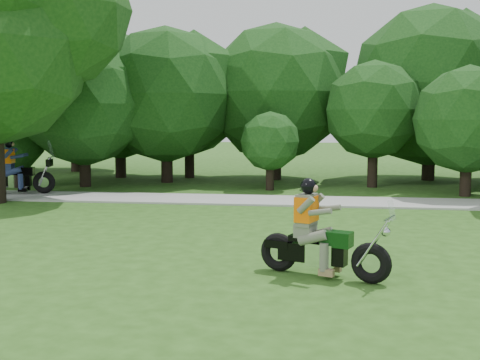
{
  "coord_description": "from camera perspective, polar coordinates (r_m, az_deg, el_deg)",
  "views": [
    {
      "loc": [
        -0.09,
        -11.45,
        2.83
      ],
      "look_at": [
        -2.01,
        2.66,
        1.28
      ],
      "focal_mm": 45.0,
      "sensor_mm": 36.0,
      "label": 1
    }
  ],
  "objects": [
    {
      "name": "ground",
      "position": [
        11.79,
        8.02,
        -7.72
      ],
      "size": [
        100.0,
        100.0,
        0.0
      ],
      "primitive_type": "plane",
      "color": "#274B15",
      "rests_on": "ground"
    },
    {
      "name": "touring_motorcycle",
      "position": [
        22.5,
        -20.66,
        0.55
      ],
      "size": [
        2.52,
        1.1,
        1.93
      ],
      "rotation": [
        0.0,
        0.0,
        0.2
      ],
      "color": "black",
      "rests_on": "walkway"
    },
    {
      "name": "walkway",
      "position": [
        19.65,
        7.93,
        -2.03
      ],
      "size": [
        60.0,
        2.2,
        0.06
      ],
      "primitive_type": "cube",
      "color": "gray",
      "rests_on": "ground"
    },
    {
      "name": "tree_line",
      "position": [
        26.23,
        12.0,
        7.93
      ],
      "size": [
        39.86,
        12.12,
        7.5
      ],
      "color": "black",
      "rests_on": "ground"
    },
    {
      "name": "chopper_motorcycle",
      "position": [
        10.64,
        7.32,
        -5.72
      ],
      "size": [
        2.35,
        1.24,
        1.73
      ],
      "rotation": [
        0.0,
        0.0,
        -0.37
      ],
      "color": "black",
      "rests_on": "ground"
    }
  ]
}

